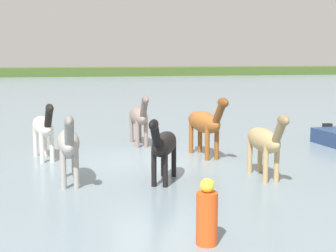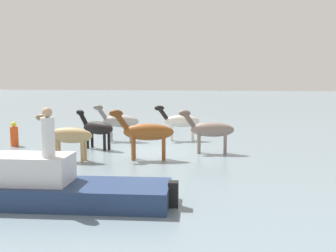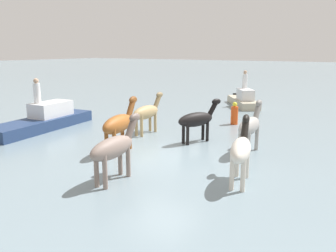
{
  "view_description": "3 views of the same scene",
  "coord_description": "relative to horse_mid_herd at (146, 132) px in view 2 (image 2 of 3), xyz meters",
  "views": [
    {
      "loc": [
        -2.24,
        -14.05,
        3.17
      ],
      "look_at": [
        0.36,
        -0.38,
        1.1
      ],
      "focal_mm": 52.15,
      "sensor_mm": 36.0,
      "label": 1
    },
    {
      "loc": [
        15.56,
        3.88,
        3.02
      ],
      "look_at": [
        0.48,
        0.93,
        1.18
      ],
      "focal_mm": 40.29,
      "sensor_mm": 36.0,
      "label": 2
    },
    {
      "loc": [
        -6.41,
        9.76,
        3.73
      ],
      "look_at": [
        -0.39,
        0.19,
        1.2
      ],
      "focal_mm": 36.77,
      "sensor_mm": 36.0,
      "label": 3
    }
  ],
  "objects": [
    {
      "name": "boat_tender_starboard",
      "position": [
        5.56,
        -0.98,
        -0.74
      ],
      "size": [
        2.19,
        5.87,
        1.37
      ],
      "rotation": [
        0.0,
        0.0,
        4.83
      ],
      "color": "navy",
      "rests_on": "ground_plane"
    },
    {
      "name": "horse_dark_mare",
      "position": [
        -1.79,
        -2.74,
        -0.12
      ],
      "size": [
        1.18,
        2.16,
        1.72
      ],
      "rotation": [
        0.0,
        0.0,
        4.31
      ],
      "color": "black",
      "rests_on": "ground_plane"
    },
    {
      "name": "horse_gray_outer",
      "position": [
        -4.87,
        0.54,
        -0.08
      ],
      "size": [
        0.95,
        2.31,
        1.79
      ],
      "rotation": [
        0.0,
        0.0,
        4.96
      ],
      "color": "silver",
      "rests_on": "ground_plane"
    },
    {
      "name": "ground_plane",
      "position": [
        -1.65,
        -0.3,
        -1.07
      ],
      "size": [
        207.69,
        207.69,
        0.0
      ],
      "primitive_type": "plane",
      "color": "gray"
    },
    {
      "name": "horse_lead",
      "position": [
        -4.09,
        -2.45,
        -0.06
      ],
      "size": [
        0.62,
        2.35,
        1.83
      ],
      "rotation": [
        0.0,
        0.0,
        4.76
      ],
      "color": "#9E9993",
      "rests_on": "ground_plane"
    },
    {
      "name": "horse_pinto_flank",
      "position": [
        0.8,
        -2.85,
        -0.09
      ],
      "size": [
        0.55,
        2.27,
        1.77
      ],
      "rotation": [
        0.0,
        0.0,
        4.73
      ],
      "color": "tan",
      "rests_on": "ground_plane"
    },
    {
      "name": "buoy_channel_marker",
      "position": [
        -1.8,
        -6.82,
        -0.55
      ],
      "size": [
        0.36,
        0.36,
        1.14
      ],
      "color": "#E54C19",
      "rests_on": "ground_plane"
    },
    {
      "name": "horse_mid_herd",
      "position": [
        0.0,
        0.0,
        0.0
      ],
      "size": [
        0.93,
        2.5,
        1.93
      ],
      "rotation": [
        0.0,
        0.0,
        4.9
      ],
      "color": "brown",
      "rests_on": "ground_plane"
    },
    {
      "name": "person_watcher_seated",
      "position": [
        5.78,
        -0.92,
        0.7
      ],
      "size": [
        0.32,
        0.32,
        1.19
      ],
      "color": "silver",
      "rests_on": "boat_tender_starboard"
    },
    {
      "name": "horse_rear_stallion",
      "position": [
        -1.75,
        2.31,
        -0.07
      ],
      "size": [
        0.66,
        2.34,
        1.81
      ],
      "rotation": [
        0.0,
        0.0,
        4.78
      ],
      "color": "gray",
      "rests_on": "ground_plane"
    }
  ]
}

